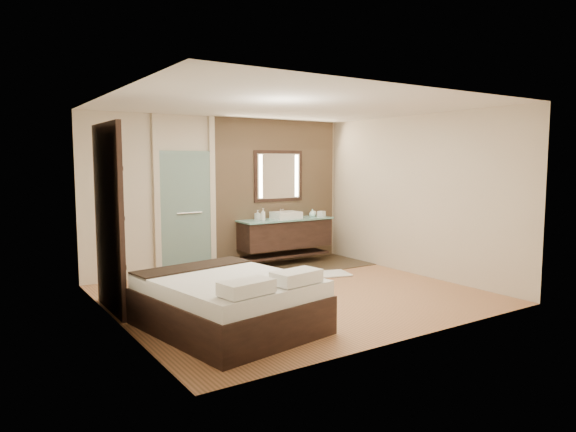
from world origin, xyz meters
TOP-DOWN VIEW (x-y plane):
  - floor at (0.00, 0.00)m, footprint 5.00×5.00m
  - tile_strip at (0.60, 1.60)m, footprint 3.80×1.30m
  - stone_wall at (1.10, 2.21)m, footprint 2.60×0.08m
  - vanity at (1.10, 1.92)m, footprint 1.85×0.55m
  - mirror_unit at (1.10, 2.16)m, footprint 1.06×0.04m
  - frosted_door at (-0.75, 2.20)m, footprint 1.10×0.12m
  - shoji_partition at (-2.43, 0.60)m, footprint 0.06×1.20m
  - bed at (-1.49, -0.86)m, footprint 1.86×2.18m
  - bath_mat at (1.19, 0.75)m, footprint 0.83×0.67m
  - waste_bin at (-0.03, 1.85)m, footprint 0.26×0.26m
  - tissue_box at (1.90, 1.88)m, footprint 0.15×0.15m
  - soap_bottle_a at (0.58, 1.86)m, footprint 0.09×0.09m
  - soap_bottle_b at (0.54, 1.99)m, footprint 0.10×0.10m
  - soap_bottle_c at (1.68, 1.87)m, footprint 0.15×0.15m
  - cup at (1.83, 2.04)m, footprint 0.14×0.14m

SIDE VIEW (x-z plane):
  - floor at x=0.00m, z-range 0.00..0.00m
  - tile_strip at x=0.60m, z-range 0.00..0.01m
  - bath_mat at x=1.19m, z-range 0.01..0.03m
  - waste_bin at x=-0.03m, z-range 0.00..0.25m
  - bed at x=-1.49m, z-range -0.06..0.69m
  - vanity at x=1.10m, z-range 0.14..1.02m
  - cup at x=1.83m, z-range 0.86..0.96m
  - tissue_box at x=1.90m, z-range 0.86..0.97m
  - soap_bottle_c at x=1.68m, z-range 0.86..1.02m
  - soap_bottle_b at x=0.54m, z-range 0.86..1.05m
  - soap_bottle_a at x=0.58m, z-range 0.86..1.08m
  - frosted_door at x=-0.75m, z-range -0.21..2.49m
  - shoji_partition at x=-2.43m, z-range 0.01..2.41m
  - stone_wall at x=1.10m, z-range 0.00..2.70m
  - mirror_unit at x=1.10m, z-range 1.17..2.13m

